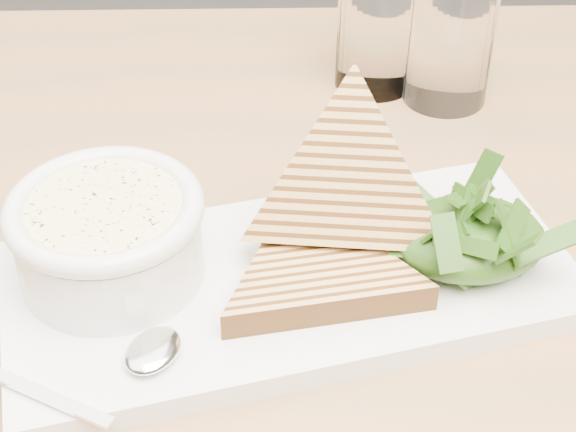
{
  "coord_description": "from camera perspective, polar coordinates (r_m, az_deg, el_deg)",
  "views": [
    {
      "loc": [
        -0.17,
        -0.19,
        1.14
      ],
      "look_at": [
        -0.12,
        0.26,
        0.78
      ],
      "focal_mm": 55.0,
      "sensor_mm": 36.0,
      "label": 1
    }
  ],
  "objects": [
    {
      "name": "spoon_handle",
      "position": [
        0.53,
        -15.92,
        -10.86
      ],
      "size": [
        0.09,
        0.06,
        0.0
      ],
      "primitive_type": "cube",
      "rotation": [
        0.0,
        0.0,
        -0.58
      ],
      "color": "silver",
      "rests_on": "platter"
    },
    {
      "name": "sandwich_flat",
      "position": [
        0.57,
        1.92,
        -3.57
      ],
      "size": [
        0.17,
        0.17,
        0.02
      ],
      "primitive_type": null,
      "rotation": [
        0.0,
        0.0,
        0.08
      ],
      "color": "tan",
      "rests_on": "platter"
    },
    {
      "name": "platter",
      "position": [
        0.59,
        0.22,
        -4.36
      ],
      "size": [
        0.39,
        0.22,
        0.02
      ],
      "primitive_type": "cube",
      "rotation": [
        0.0,
        0.0,
        0.15
      ],
      "color": "silver",
      "rests_on": "table_top"
    },
    {
      "name": "glass_far",
      "position": [
        0.78,
        10.45,
        11.09
      ],
      "size": [
        0.07,
        0.07,
        0.11
      ],
      "primitive_type": "cylinder",
      "color": "white",
      "rests_on": "table_top"
    },
    {
      "name": "soup_bowl",
      "position": [
        0.58,
        -11.42,
        -1.87
      ],
      "size": [
        0.12,
        0.12,
        0.05
      ],
      "primitive_type": "cylinder",
      "color": "silver",
      "rests_on": "platter"
    },
    {
      "name": "table_top",
      "position": [
        0.62,
        2.06,
        -5.6
      ],
      "size": [
        1.34,
        0.96,
        0.04
      ],
      "primitive_type": "cube",
      "rotation": [
        0.0,
        0.0,
        -0.09
      ],
      "color": "olive",
      "rests_on": "ground"
    },
    {
      "name": "spoon_bowl",
      "position": [
        0.53,
        -8.72,
        -8.59
      ],
      "size": [
        0.05,
        0.05,
        0.01
      ],
      "primitive_type": "ellipsoid",
      "rotation": [
        0.0,
        0.0,
        -0.58
      ],
      "color": "silver",
      "rests_on": "platter"
    },
    {
      "name": "soup",
      "position": [
        0.56,
        -11.78,
        0.36
      ],
      "size": [
        0.1,
        0.1,
        0.01
      ],
      "primitive_type": "cylinder",
      "color": "#F3D996",
      "rests_on": "soup_bowl"
    },
    {
      "name": "bowl_rim",
      "position": [
        0.56,
        -11.81,
        0.52
      ],
      "size": [
        0.13,
        0.13,
        0.01
      ],
      "primitive_type": "torus",
      "color": "silver",
      "rests_on": "soup_bowl"
    },
    {
      "name": "sandwich_lean",
      "position": [
        0.57,
        3.91,
        1.97
      ],
      "size": [
        0.19,
        0.19,
        0.18
      ],
      "primitive_type": null,
      "rotation": [
        0.97,
        0.0,
        -0.2
      ],
      "color": "tan",
      "rests_on": "sandwich_flat"
    },
    {
      "name": "arugula_pile",
      "position": [
        0.59,
        11.69,
        -0.87
      ],
      "size": [
        0.11,
        0.1,
        0.05
      ],
      "primitive_type": null,
      "color": "#305817",
      "rests_on": "platter"
    },
    {
      "name": "salad_base",
      "position": [
        0.59,
        11.6,
        -1.42
      ],
      "size": [
        0.1,
        0.08,
        0.04
      ],
      "primitive_type": "ellipsoid",
      "color": "#14330B",
      "rests_on": "platter"
    },
    {
      "name": "glass_near",
      "position": [
        0.8,
        5.77,
        11.92
      ],
      "size": [
        0.07,
        0.07,
        0.11
      ],
      "primitive_type": "cylinder",
      "color": "white",
      "rests_on": "table_top"
    }
  ]
}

